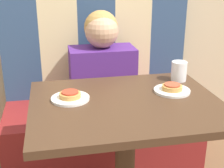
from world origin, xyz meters
TOP-DOWN VIEW (x-y plane):
  - booth_seat at (0.00, 0.67)m, footprint 1.35×0.57m
  - booth_backrest at (-0.00, 0.92)m, footprint 1.35×0.06m
  - dining_table at (0.00, 0.00)m, footprint 0.89×0.71m
  - person at (0.00, 0.68)m, footprint 0.43×0.26m
  - plate_left at (-0.26, 0.07)m, footprint 0.18×0.18m
  - plate_right at (0.26, 0.07)m, footprint 0.18×0.18m
  - pizza_left at (-0.26, 0.07)m, footprint 0.10×0.10m
  - pizza_right at (0.26, 0.07)m, footprint 0.10×0.10m
  - drinking_cup at (0.35, 0.22)m, footprint 0.08×0.08m

SIDE VIEW (x-z plane):
  - booth_seat at x=0.00m, z-range 0.00..0.44m
  - dining_table at x=0.00m, z-range 0.27..1.04m
  - person at x=0.00m, z-range 0.43..1.09m
  - plate_left at x=-0.26m, z-range 0.77..0.78m
  - plate_right at x=0.26m, z-range 0.77..0.78m
  - pizza_left at x=-0.26m, z-range 0.78..0.81m
  - pizza_right at x=0.26m, z-range 0.78..0.81m
  - booth_backrest at x=0.00m, z-range 0.44..1.17m
  - drinking_cup at x=0.35m, z-range 0.77..0.87m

